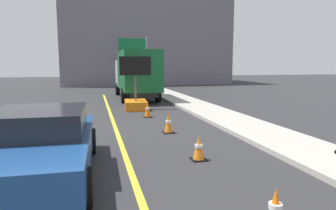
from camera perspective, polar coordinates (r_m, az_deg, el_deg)
The scene contains 10 objects.
lane_center_stripe at distance 5.63m, azimuth -5.70°, elevation -16.29°, with size 0.14×36.00×0.01m, color yellow.
arrow_board_trailer at distance 15.45m, azimuth -6.19°, elevation 0.96°, with size 1.60×1.88×2.70m.
box_truck at distance 20.21m, azimuth -6.12°, elevation 6.11°, with size 2.43×7.74×3.14m.
pickup_car at distance 6.63m, azimuth -23.30°, elevation -6.83°, with size 2.23×4.59×1.38m.
highway_guide_sign at distance 29.58m, azimuth -5.66°, elevation 9.90°, with size 2.79×0.26×5.00m.
far_building_block at distance 37.32m, azimuth -4.59°, elevation 11.85°, with size 18.87×9.91×9.95m, color slate.
traffic_cone_near_sign at distance 4.64m, azimuth 19.80°, elevation -18.26°, with size 0.36×0.36×0.60m.
traffic_cone_mid_lane at distance 7.30m, azimuth 5.89°, elevation -8.17°, with size 0.36×0.36×0.60m.
traffic_cone_far_lane at distance 10.06m, azimuth 0.09°, elevation -3.50°, with size 0.36×0.36×0.67m.
traffic_cone_curbside at distance 13.07m, azimuth -3.90°, elevation -0.89°, with size 0.36×0.36×0.68m.
Camera 1 is at (-0.72, 0.91, 2.29)m, focal length 31.91 mm.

